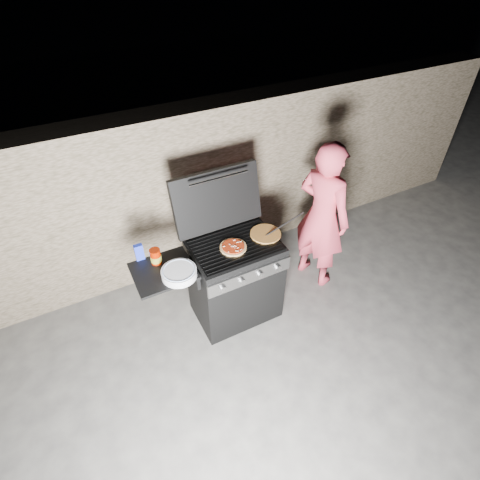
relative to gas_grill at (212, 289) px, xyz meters
name	(u,v)px	position (x,y,z in m)	size (l,w,h in m)	color
ground	(236,310)	(0.25, 0.00, -0.46)	(50.00, 50.00, 0.00)	#3D3B3A
stone_wall	(191,189)	(0.25, 1.05, 0.44)	(8.00, 0.35, 1.80)	#7A6755
gas_grill	(212,289)	(0.00, 0.00, 0.00)	(1.34, 0.79, 0.91)	black
pizza_topped	(233,247)	(0.22, -0.03, 0.47)	(0.24, 0.24, 0.03)	tan
pizza_plain	(266,234)	(0.57, 0.00, 0.46)	(0.28, 0.28, 0.02)	gold
sauce_jar	(156,256)	(-0.44, 0.11, 0.52)	(0.09, 0.09, 0.14)	#7A1300
blue_carton	(139,252)	(-0.55, 0.22, 0.52)	(0.07, 0.04, 0.15)	#17279F
plate_stack	(179,273)	(-0.32, -0.13, 0.48)	(0.29, 0.29, 0.07)	silver
person	(322,217)	(1.28, 0.07, 0.37)	(0.60, 0.39, 1.65)	#D13E51
tongs	(283,225)	(0.75, 0.00, 0.51)	(0.01, 0.01, 0.50)	black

